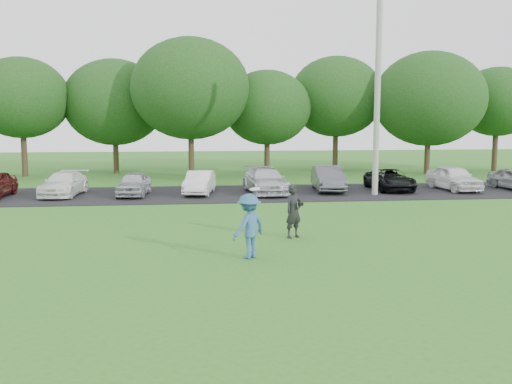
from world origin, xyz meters
TOP-DOWN VIEW (x-y plane):
  - ground at (0.00, 0.00)m, footprint 100.00×100.00m
  - parking_lot at (0.00, 13.00)m, footprint 32.00×6.50m
  - utility_pole at (6.66, 11.66)m, footprint 0.28×0.28m
  - frisbee_player at (-0.58, 0.08)m, footprint 1.24×1.21m
  - camera_bystander at (1.05, 2.49)m, footprint 0.72×0.65m
  - parked_cars at (0.24, 12.99)m, footprint 30.70×4.67m
  - tree_row at (1.51, 22.76)m, footprint 42.39×9.85m

SIDE VIEW (x-z plane):
  - ground at x=0.00m, z-range 0.00..0.00m
  - parking_lot at x=0.00m, z-range 0.00..0.03m
  - parked_cars at x=0.24m, z-range -0.02..1.24m
  - camera_bystander at x=1.05m, z-range 0.00..1.65m
  - frisbee_player at x=-0.58m, z-range -0.09..1.79m
  - utility_pole at x=6.66m, z-range 0.00..9.33m
  - tree_row at x=1.51m, z-range 0.59..9.23m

